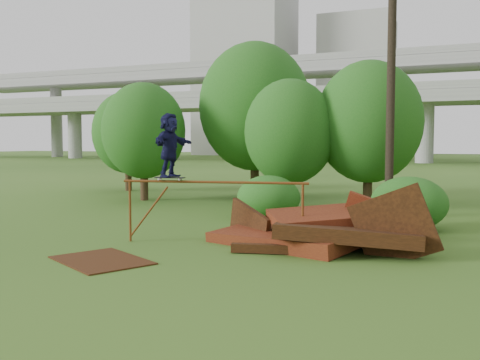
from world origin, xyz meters
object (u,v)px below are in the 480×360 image
at_px(skater, 170,145).
at_px(utility_pole, 392,50).
at_px(scrap_pile, 316,232).
at_px(flat_plate, 101,260).

bearing_deg(skater, utility_pole, -30.15).
relative_size(scrap_pile, utility_pole, 0.51).
relative_size(flat_plate, utility_pole, 0.19).
bearing_deg(scrap_pile, flat_plate, -139.67).
bearing_deg(flat_plate, utility_pole, 62.40).
height_order(scrap_pile, utility_pole, utility_pole).
height_order(flat_plate, utility_pole, utility_pole).
bearing_deg(skater, scrap_pile, -72.70).
bearing_deg(utility_pole, scrap_pile, -99.28).
bearing_deg(utility_pole, skater, -123.34).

